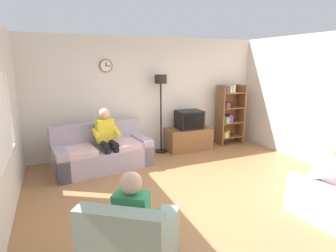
{
  "coord_description": "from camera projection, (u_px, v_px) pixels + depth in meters",
  "views": [
    {
      "loc": [
        -2.13,
        -3.55,
        2.14
      ],
      "look_at": [
        -0.14,
        1.2,
        0.92
      ],
      "focal_mm": 29.21,
      "sensor_mm": 36.0,
      "label": 1
    }
  ],
  "objects": [
    {
      "name": "ground_plane",
      "position": [
        204.0,
        195.0,
        4.48
      ],
      "size": [
        12.0,
        12.0,
        0.0
      ],
      "primitive_type": "plane",
      "color": "#9E6B42"
    },
    {
      "name": "back_wall_assembly",
      "position": [
        150.0,
        95.0,
        6.56
      ],
      "size": [
        6.2,
        0.17,
        2.7
      ],
      "color": "silver",
      "rests_on": "ground_plane"
    },
    {
      "name": "right_wall",
      "position": [
        336.0,
        104.0,
        5.25
      ],
      "size": [
        0.12,
        5.8,
        2.7
      ],
      "primitive_type": "cube",
      "color": "silver",
      "rests_on": "ground_plane"
    },
    {
      "name": "couch",
      "position": [
        103.0,
        153.0,
        5.6
      ],
      "size": [
        2.0,
        1.13,
        0.9
      ],
      "color": "#A899A8",
      "rests_on": "ground_plane"
    },
    {
      "name": "tv_stand",
      "position": [
        188.0,
        139.0,
        6.76
      ],
      "size": [
        1.1,
        0.56,
        0.55
      ],
      "color": "brown",
      "rests_on": "ground_plane"
    },
    {
      "name": "tv",
      "position": [
        189.0,
        120.0,
        6.63
      ],
      "size": [
        0.6,
        0.49,
        0.44
      ],
      "color": "black",
      "rests_on": "tv_stand"
    },
    {
      "name": "bookshelf",
      "position": [
        229.0,
        113.0,
        7.15
      ],
      "size": [
        0.68,
        0.36,
        1.57
      ],
      "color": "brown",
      "rests_on": "ground_plane"
    },
    {
      "name": "floor_lamp",
      "position": [
        161.0,
        92.0,
        6.32
      ],
      "size": [
        0.28,
        0.28,
        1.85
      ],
      "color": "black",
      "rests_on": "ground_plane"
    },
    {
      "name": "armchair_near_window",
      "position": [
        133.0,
        248.0,
        2.78
      ],
      "size": [
        1.16,
        1.18,
        0.9
      ],
      "color": "gray",
      "rests_on": "ground_plane"
    },
    {
      "name": "armchair_near_bookshelf",
      "position": [
        333.0,
        198.0,
        3.79
      ],
      "size": [
        0.91,
        0.98,
        0.9
      ],
      "color": "beige",
      "rests_on": "ground_plane"
    },
    {
      "name": "person_on_couch",
      "position": [
        107.0,
        136.0,
        5.45
      ],
      "size": [
        0.55,
        0.57,
        1.24
      ],
      "color": "yellow",
      "rests_on": "ground_plane"
    },
    {
      "name": "person_in_left_armchair",
      "position": [
        135.0,
        216.0,
        2.79
      ],
      "size": [
        0.61,
        0.64,
        1.12
      ],
      "color": "#338C59",
      "rests_on": "ground_plane"
    },
    {
      "name": "person_in_right_armchair",
      "position": [
        330.0,
        175.0,
        3.8
      ],
      "size": [
        0.55,
        0.57,
        1.12
      ],
      "color": "silver",
      "rests_on": "ground_plane"
    }
  ]
}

